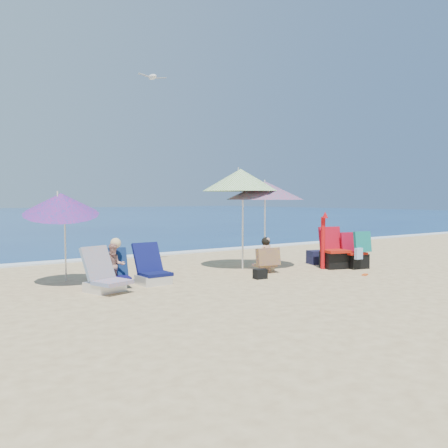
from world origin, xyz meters
TOP-DOWN VIEW (x-y plane):
  - ground at (0.00, 0.00)m, footprint 120.00×120.00m
  - foam at (0.00, 5.10)m, footprint 120.00×0.50m
  - umbrella_turquoise at (1.02, 1.22)m, footprint 2.01×2.01m
  - umbrella_striped at (0.53, 1.50)m, footprint 2.14×2.14m
  - umbrella_blue at (-3.54, 1.69)m, footprint 1.77×1.80m
  - furled_umbrella at (2.10, 0.37)m, footprint 0.17×0.22m
  - chair_navy at (-2.06, 0.92)m, footprint 0.60×0.70m
  - chair_rainbow at (-3.11, 0.67)m, footprint 0.76×0.95m
  - camp_chair_left at (2.40, 0.32)m, footprint 0.72×0.74m
  - camp_chair_right at (2.81, -0.01)m, footprint 0.62×0.65m
  - person_center at (0.62, 0.67)m, footprint 0.57×0.51m
  - person_left at (-2.79, 0.99)m, footprint 0.64×0.75m
  - bag_tan at (0.84, 0.88)m, footprint 0.26×0.19m
  - bag_navy_b at (2.63, 1.07)m, footprint 0.53×0.45m
  - bag_black_b at (0.01, 0.16)m, footprint 0.27×0.20m
  - orange_item at (2.14, -0.80)m, footprint 0.21×0.15m
  - seagull at (-1.13, 2.67)m, footprint 0.71×0.32m

SIDE VIEW (x-z plane):
  - ground at x=0.00m, z-range 0.00..0.00m
  - orange_item at x=2.14m, z-range 0.00..0.03m
  - foam at x=0.00m, z-range 0.00..0.04m
  - bag_black_b at x=0.01m, z-range 0.00..0.20m
  - bag_tan at x=0.84m, z-range 0.00..0.21m
  - bag_navy_b at x=2.63m, z-range 0.00..0.34m
  - chair_navy at x=-2.06m, z-range -0.18..0.60m
  - chair_rainbow at x=-3.11m, z-range -0.19..0.61m
  - camp_chair_left at x=2.40m, z-range -0.20..0.78m
  - camp_chair_right at x=2.81m, z-range -0.12..0.76m
  - person_center at x=0.62m, z-range -0.01..0.78m
  - person_left at x=-2.79m, z-range -0.04..0.87m
  - furled_umbrella at x=2.10m, z-range 0.07..1.41m
  - umbrella_blue at x=-3.54m, z-range 0.60..2.50m
  - umbrella_turquoise at x=1.02m, z-range 0.79..2.88m
  - umbrella_striped at x=0.53m, z-range 0.89..3.26m
  - seagull at x=-1.13m, z-range 4.37..4.49m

